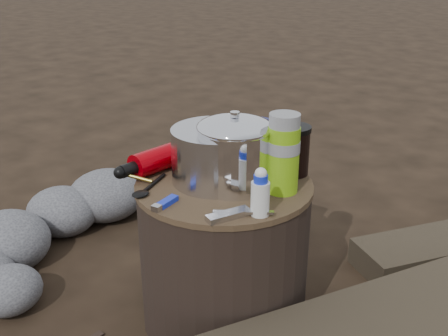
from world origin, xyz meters
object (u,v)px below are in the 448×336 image
Objects in this scene: camping_pot at (235,152)px; thermos at (283,154)px; fuel_bottle at (165,157)px; travel_mug at (293,150)px; stump at (224,253)px.

thermos is at bearing 24.92° from camping_pot.
fuel_bottle is at bearing -165.90° from thermos.
travel_mug is (0.30, 0.20, 0.03)m from fuel_bottle.
thermos is 0.13m from travel_mug.
thermos is at bearing -69.17° from travel_mug.
stump is at bearing -120.98° from travel_mug.
camping_pot is at bearing -155.08° from thermos.
camping_pot is (0.03, 0.00, 0.31)m from stump.
camping_pot is 0.18m from travel_mug.
camping_pot is at bearing 11.73° from fuel_bottle.
camping_pot is at bearing 7.65° from stump.
fuel_bottle reaches higher than stump.
camping_pot reaches higher than travel_mug.
thermos is (0.34, 0.09, 0.07)m from fuel_bottle.
thermos reaches higher than camping_pot.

